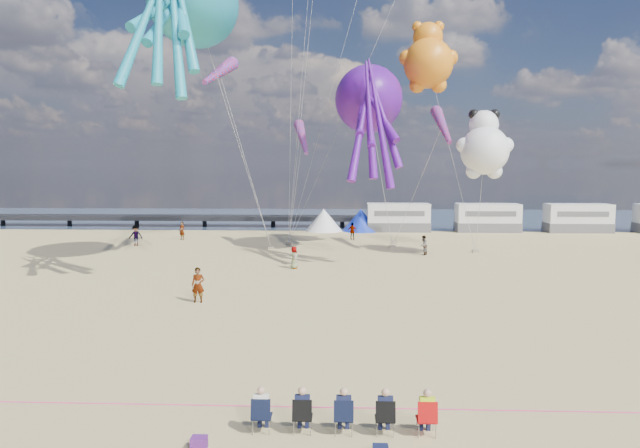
{
  "coord_description": "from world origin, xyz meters",
  "views": [
    {
      "loc": [
        0.07,
        -21.2,
        7.18
      ],
      "look_at": [
        -1.03,
        6.0,
        4.32
      ],
      "focal_mm": 32.0,
      "sensor_mm": 36.0,
      "label": 1
    }
  ],
  "objects": [
    {
      "name": "motorhome_2",
      "position": [
        25.0,
        40.0,
        1.5
      ],
      "size": [
        6.6,
        2.5,
        3.0
      ],
      "primitive_type": "cube",
      "color": "silver",
      "rests_on": "ground"
    },
    {
      "name": "sandbag_c",
      "position": [
        10.89,
        25.23,
        0.11
      ],
      "size": [
        0.5,
        0.35,
        0.22
      ],
      "primitive_type": "cube",
      "color": "gray",
      "rests_on": "ground"
    },
    {
      "name": "rope_line",
      "position": [
        0.0,
        -5.0,
        0.02
      ],
      "size": [
        34.0,
        0.03,
        0.03
      ],
      "primitive_type": "cylinder",
      "rotation": [
        0.0,
        1.57,
        0.0
      ],
      "color": "#F2338C",
      "rests_on": "ground"
    },
    {
      "name": "kite_octopus_purple",
      "position": [
        2.05,
        24.53,
        12.27
      ],
      "size": [
        7.48,
        11.26,
        11.88
      ],
      "primitive_type": null,
      "rotation": [
        0.0,
        0.0,
        0.32
      ],
      "color": "#52108B"
    },
    {
      "name": "kite_teddy_orange",
      "position": [
        6.92,
        26.26,
        15.31
      ],
      "size": [
        5.01,
        4.73,
        6.88
      ],
      "primitive_type": null,
      "rotation": [
        0.0,
        0.0,
        0.03
      ],
      "color": "orange"
    },
    {
      "name": "beachgoer_2",
      "position": [
        -18.22,
        27.99,
        0.92
      ],
      "size": [
        0.96,
        0.78,
        1.84
      ],
      "primitive_type": "imported",
      "rotation": [
        0.0,
        0.0,
        0.1
      ],
      "color": "#7F6659",
      "rests_on": "ground"
    },
    {
      "name": "beachgoer_3",
      "position": [
        0.98,
        32.94,
        0.81
      ],
      "size": [
        1.17,
        0.85,
        1.62
      ],
      "primitive_type": "imported",
      "rotation": [
        0.0,
        0.0,
        2.88
      ],
      "color": "#7F6659",
      "rests_on": "ground"
    },
    {
      "name": "beachgoer_0",
      "position": [
        -3.29,
        17.58,
        0.77
      ],
      "size": [
        0.47,
        0.62,
        1.54
      ],
      "primitive_type": "imported",
      "rotation": [
        0.0,
        0.0,
        1.77
      ],
      "color": "#7F6659",
      "rests_on": "ground"
    },
    {
      "name": "water",
      "position": [
        0.0,
        55.0,
        0.02
      ],
      "size": [
        120.0,
        120.0,
        0.0
      ],
      "primitive_type": "plane",
      "color": "#324561",
      "rests_on": "ground"
    },
    {
      "name": "windsock_left",
      "position": [
        -9.25,
        22.09,
        14.05
      ],
      "size": [
        1.81,
        7.13,
        7.06
      ],
      "primitive_type": null,
      "rotation": [
        0.0,
        0.0,
        -0.1
      ],
      "color": "red"
    },
    {
      "name": "cooler_purple",
      "position": [
        -3.55,
        -7.57,
        0.16
      ],
      "size": [
        0.4,
        0.3,
        0.32
      ],
      "primitive_type": "cube",
      "color": "#5A1F74",
      "rests_on": "ground"
    },
    {
      "name": "tent_white",
      "position": [
        -2.0,
        40.0,
        1.2
      ],
      "size": [
        4.0,
        4.0,
        2.4
      ],
      "primitive_type": "cone",
      "color": "white",
      "rests_on": "ground"
    },
    {
      "name": "sandbag_b",
      "position": [
        4.35,
        27.61,
        0.11
      ],
      "size": [
        0.5,
        0.35,
        0.22
      ],
      "primitive_type": "cube",
      "color": "gray",
      "rests_on": "ground"
    },
    {
      "name": "motorhome_0",
      "position": [
        6.0,
        40.0,
        1.5
      ],
      "size": [
        6.6,
        2.5,
        3.0
      ],
      "primitive_type": "cube",
      "color": "silver",
      "rests_on": "ground"
    },
    {
      "name": "windsock_mid",
      "position": [
        8.04,
        25.5,
        10.26
      ],
      "size": [
        1.07,
        6.85,
        6.84
      ],
      "primitive_type": null,
      "rotation": [
        0.0,
        0.0,
        0.01
      ],
      "color": "red"
    },
    {
      "name": "motorhome_1",
      "position": [
        15.5,
        40.0,
        1.5
      ],
      "size": [
        6.6,
        2.5,
        3.0
      ],
      "primitive_type": "cube",
      "color": "silver",
      "rests_on": "ground"
    },
    {
      "name": "sandbag_e",
      "position": [
        -4.78,
        29.11,
        0.11
      ],
      "size": [
        0.5,
        0.35,
        0.22
      ],
      "primitive_type": "cube",
      "color": "gray",
      "rests_on": "ground"
    },
    {
      "name": "spectator_row",
      "position": [
        0.11,
        -6.56,
        0.65
      ],
      "size": [
        6.1,
        0.9,
        1.3
      ],
      "primitive_type": null,
      "color": "black",
      "rests_on": "ground"
    },
    {
      "name": "kite_octopus_teal",
      "position": [
        -9.77,
        17.0,
        17.76
      ],
      "size": [
        5.23,
        11.09,
        12.41
      ],
      "primitive_type": null,
      "rotation": [
        0.0,
        0.0,
        0.05
      ],
      "color": "teal"
    },
    {
      "name": "tent_blue",
      "position": [
        2.0,
        40.0,
        1.2
      ],
      "size": [
        4.0,
        4.0,
        2.4
      ],
      "primitive_type": "cone",
      "color": "#1933CC",
      "rests_on": "ground"
    },
    {
      "name": "windsock_right",
      "position": [
        -3.35,
        26.86,
        9.37
      ],
      "size": [
        1.98,
        5.64,
        5.57
      ],
      "primitive_type": null,
      "rotation": [
        0.0,
        0.0,
        0.2
      ],
      "color": "red"
    },
    {
      "name": "sandbag_a",
      "position": [
        -6.03,
        26.51,
        0.11
      ],
      "size": [
        0.5,
        0.35,
        0.22
      ],
      "primitive_type": "cube",
      "color": "gray",
      "rests_on": "ground"
    },
    {
      "name": "pier",
      "position": [
        -28.0,
        44.0,
        1.0
      ],
      "size": [
        60.0,
        3.0,
        0.5
      ],
      "primitive_type": "cube",
      "color": "black",
      "rests_on": "ground"
    },
    {
      "name": "ground",
      "position": [
        0.0,
        0.0,
        0.0
      ],
      "size": [
        120.0,
        120.0,
        0.0
      ],
      "primitive_type": "plane",
      "color": "#DCC37F",
      "rests_on": "ground"
    },
    {
      "name": "beachgoer_5",
      "position": [
        -15.28,
        32.2,
        0.87
      ],
      "size": [
        1.68,
        1.14,
        1.74
      ],
      "primitive_type": "imported",
      "rotation": [
        0.0,
        0.0,
        5.85
      ],
      "color": "#7F6659",
      "rests_on": "ground"
    },
    {
      "name": "standing_person",
      "position": [
        -7.47,
        7.68,
        0.92
      ],
      "size": [
        0.7,
        0.48,
        1.84
      ],
      "primitive_type": "imported",
      "rotation": [
        0.0,
        0.0,
        0.05
      ],
      "color": "tan",
      "rests_on": "ground"
    },
    {
      "name": "kite_panda",
      "position": [
        10.73,
        22.54,
        8.22
      ],
      "size": [
        5.12,
        4.91,
        6.22
      ],
      "primitive_type": null,
      "rotation": [
        0.0,
        0.0,
        0.19
      ],
      "color": "white"
    },
    {
      "name": "sandbag_d",
      "position": [
        4.75,
        30.24,
        0.11
      ],
      "size": [
        0.5,
        0.35,
        0.22
      ],
      "primitive_type": "cube",
      "color": "gray",
      "rests_on": "ground"
    },
    {
      "name": "beachgoer_1",
      "position": [
        6.46,
        23.83,
        0.79
      ],
      "size": [
        0.82,
        0.91,
        1.57
      ],
      "primitive_type": "imported",
      "rotation": [
        0.0,
        0.0,
        4.17
      ],
      "color": "#7F6659",
      "rests_on": "ground"
    }
  ]
}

